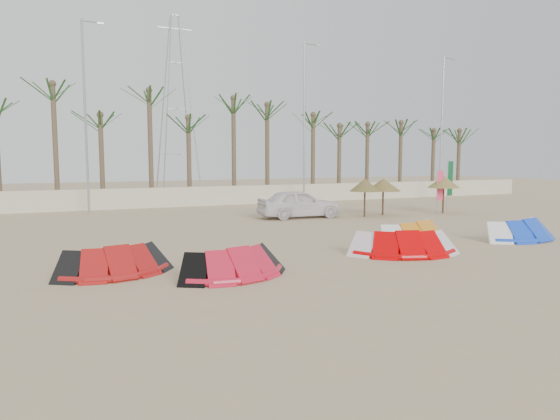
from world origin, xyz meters
name	(u,v)px	position (x,y,z in m)	size (l,w,h in m)	color
ground	(371,280)	(0.00, 0.00, 0.00)	(120.00, 120.00, 0.00)	tan
boundary_wall	(183,197)	(0.00, 22.00, 0.65)	(60.00, 0.30, 1.30)	beige
palm_line	(186,111)	(0.67, 23.50, 6.44)	(52.00, 4.00, 7.70)	brown
lamp_b	(86,113)	(-5.96, 20.00, 5.77)	(1.25, 0.14, 11.00)	#A5A8AD
lamp_c	(305,121)	(8.04, 20.00, 5.77)	(1.25, 0.14, 11.00)	#A5A8AD
lamp_d	(442,125)	(20.04, 20.00, 5.77)	(1.25, 0.14, 11.00)	#A5A8AD
pylon	(179,199)	(1.00, 28.00, 0.00)	(3.00, 3.00, 14.00)	#A5A8AD
kite_red_left	(114,259)	(-6.17, 3.57, 0.42)	(3.37, 2.04, 0.90)	#A71312
kite_red_mid	(232,260)	(-3.22, 2.02, 0.42)	(3.42, 2.13, 0.90)	red
kite_red_right	(398,241)	(2.97, 2.75, 0.42)	(3.91, 2.46, 0.90)	#D50002
kite_orange	(410,230)	(4.96, 4.62, 0.42)	(3.97, 2.47, 0.90)	orange
kite_blue	(515,228)	(9.27, 3.49, 0.42)	(3.86, 2.07, 0.90)	blue
parasol_left	(383,185)	(9.25, 12.48, 1.72)	(1.99, 1.99, 2.07)	#4C331E
parasol_mid	(365,185)	(7.81, 12.15, 1.75)	(1.69, 1.69, 2.11)	#4C331E
parasol_right	(444,182)	(13.02, 11.81, 1.84)	(1.84, 1.84, 2.20)	#4C331E
flag_pink	(439,187)	(12.60, 11.69, 1.57)	(0.45, 0.04, 2.64)	#A5A8AD
flag_green	(450,180)	(14.06, 12.46, 1.90)	(0.45, 0.05, 3.21)	#A5A8AD
car	(299,204)	(4.32, 13.22, 0.77)	(1.82, 4.53, 1.54)	white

